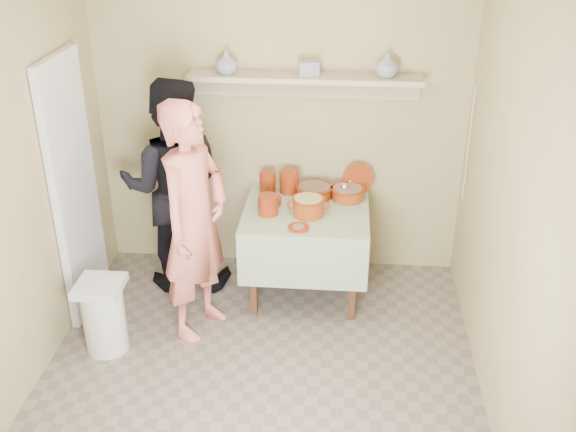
# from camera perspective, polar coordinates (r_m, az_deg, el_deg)

# --- Properties ---
(ground) EXTENTS (3.50, 3.50, 0.00)m
(ground) POSITION_cam_1_polar(r_m,az_deg,el_deg) (4.65, -2.73, -14.70)
(ground) COLOR #706258
(ground) RESTS_ON ground
(tile_panel) EXTENTS (0.06, 0.70, 2.00)m
(tile_panel) POSITION_cam_1_polar(r_m,az_deg,el_deg) (5.24, -17.62, 2.16)
(tile_panel) COLOR silver
(tile_panel) RESTS_ON ground
(plate_stack_a) EXTENTS (0.13, 0.13, 0.18)m
(plate_stack_a) POSITION_cam_1_polar(r_m,az_deg,el_deg) (5.49, -1.74, 2.86)
(plate_stack_a) COLOR maroon
(plate_stack_a) RESTS_ON serving_table
(plate_stack_b) EXTENTS (0.16, 0.16, 0.19)m
(plate_stack_b) POSITION_cam_1_polar(r_m,az_deg,el_deg) (5.49, 0.09, 2.95)
(plate_stack_b) COLOR maroon
(plate_stack_b) RESTS_ON serving_table
(bowl_stack) EXTENTS (0.16, 0.16, 0.16)m
(bowl_stack) POSITION_cam_1_polar(r_m,az_deg,el_deg) (5.13, -1.70, 0.95)
(bowl_stack) COLOR maroon
(bowl_stack) RESTS_ON serving_table
(empty_bowl) EXTENTS (0.18, 0.18, 0.05)m
(empty_bowl) POSITION_cam_1_polar(r_m,az_deg,el_deg) (5.31, -1.55, 1.28)
(empty_bowl) COLOR maroon
(empty_bowl) RESTS_ON serving_table
(propped_lid) EXTENTS (0.27, 0.16, 0.25)m
(propped_lid) POSITION_cam_1_polar(r_m,az_deg,el_deg) (5.50, 5.93, 3.14)
(propped_lid) COLOR maroon
(propped_lid) RESTS_ON serving_table
(vase_right) EXTENTS (0.24, 0.24, 0.19)m
(vase_right) POSITION_cam_1_polar(r_m,az_deg,el_deg) (5.23, 8.37, 12.56)
(vase_right) COLOR navy
(vase_right) RESTS_ON wall_shelf
(vase_left) EXTENTS (0.23, 0.23, 0.18)m
(vase_left) POSITION_cam_1_polar(r_m,az_deg,el_deg) (5.28, -5.24, 12.83)
(vase_left) COLOR navy
(vase_left) RESTS_ON wall_shelf
(ceramic_box) EXTENTS (0.17, 0.14, 0.11)m
(ceramic_box) POSITION_cam_1_polar(r_m,az_deg,el_deg) (5.23, 1.74, 12.39)
(ceramic_box) COLOR navy
(ceramic_box) RESTS_ON wall_shelf
(person_cook) EXTENTS (0.65, 0.77, 1.79)m
(person_cook) POSITION_cam_1_polar(r_m,az_deg,el_deg) (4.80, -7.91, -0.52)
(person_cook) COLOR #CC6658
(person_cook) RESTS_ON ground
(person_helper) EXTENTS (0.93, 0.76, 1.76)m
(person_helper) POSITION_cam_1_polar(r_m,az_deg,el_deg) (5.42, -9.65, 2.50)
(person_helper) COLOR black
(person_helper) RESTS_ON ground
(room_shell) EXTENTS (3.04, 3.54, 2.62)m
(room_shell) POSITION_cam_1_polar(r_m,az_deg,el_deg) (3.78, -3.25, 3.90)
(room_shell) COLOR tan
(room_shell) RESTS_ON ground
(serving_table) EXTENTS (0.97, 0.97, 0.76)m
(serving_table) POSITION_cam_1_polar(r_m,az_deg,el_deg) (5.32, 1.56, -0.43)
(serving_table) COLOR #4C2D16
(serving_table) RESTS_ON ground
(cazuela_meat_a) EXTENTS (0.30, 0.30, 0.10)m
(cazuela_meat_a) POSITION_cam_1_polar(r_m,az_deg,el_deg) (5.42, 2.24, 2.17)
(cazuela_meat_a) COLOR #6D2306
(cazuela_meat_a) RESTS_ON serving_table
(cazuela_meat_b) EXTENTS (0.28, 0.28, 0.10)m
(cazuela_meat_b) POSITION_cam_1_polar(r_m,az_deg,el_deg) (5.40, 5.09, 2.02)
(cazuela_meat_b) COLOR #6D2306
(cazuela_meat_b) RESTS_ON serving_table
(ladle) EXTENTS (0.08, 0.26, 0.19)m
(ladle) POSITION_cam_1_polar(r_m,az_deg,el_deg) (5.38, 4.82, 2.49)
(ladle) COLOR silver
(ladle) RESTS_ON cazuela_meat_b
(cazuela_rice) EXTENTS (0.33, 0.25, 0.14)m
(cazuela_rice) POSITION_cam_1_polar(r_m,az_deg,el_deg) (5.12, 1.73, 0.94)
(cazuela_rice) COLOR #6D2306
(cazuela_rice) RESTS_ON serving_table
(front_plate) EXTENTS (0.16, 0.16, 0.03)m
(front_plate) POSITION_cam_1_polar(r_m,az_deg,el_deg) (4.94, 0.88, -0.99)
(front_plate) COLOR maroon
(front_plate) RESTS_ON serving_table
(wall_shelf) EXTENTS (1.80, 0.25, 0.21)m
(wall_shelf) POSITION_cam_1_polar(r_m,az_deg,el_deg) (5.29, 1.41, 11.44)
(wall_shelf) COLOR tan
(wall_shelf) RESTS_ON room_shell
(trash_bin) EXTENTS (0.32, 0.32, 0.56)m
(trash_bin) POSITION_cam_1_polar(r_m,az_deg,el_deg) (5.02, -15.32, -8.13)
(trash_bin) COLOR silver
(trash_bin) RESTS_ON ground
(electrical_cord) EXTENTS (0.01, 0.05, 0.90)m
(electrical_cord) POSITION_cam_1_polar(r_m,az_deg,el_deg) (5.34, 15.04, 5.86)
(electrical_cord) COLOR silver
(electrical_cord) RESTS_ON wall_shelf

